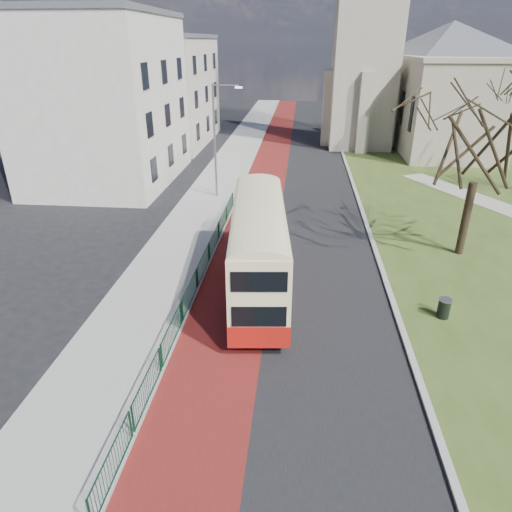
# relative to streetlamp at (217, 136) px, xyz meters

# --- Properties ---
(ground) EXTENTS (160.00, 160.00, 0.00)m
(ground) POSITION_rel_streetlamp_xyz_m (4.35, -18.00, -4.59)
(ground) COLOR black
(ground) RESTS_ON ground
(road_carriageway) EXTENTS (9.00, 120.00, 0.01)m
(road_carriageway) POSITION_rel_streetlamp_xyz_m (5.85, 2.00, -4.59)
(road_carriageway) COLOR black
(road_carriageway) RESTS_ON ground
(bus_lane) EXTENTS (3.40, 120.00, 0.01)m
(bus_lane) POSITION_rel_streetlamp_xyz_m (3.15, 2.00, -4.59)
(bus_lane) COLOR #591414
(bus_lane) RESTS_ON ground
(pavement_west) EXTENTS (4.00, 120.00, 0.12)m
(pavement_west) POSITION_rel_streetlamp_xyz_m (-0.65, 2.00, -4.53)
(pavement_west) COLOR gray
(pavement_west) RESTS_ON ground
(kerb_west) EXTENTS (0.25, 120.00, 0.13)m
(kerb_west) POSITION_rel_streetlamp_xyz_m (1.35, 2.00, -4.53)
(kerb_west) COLOR #999993
(kerb_west) RESTS_ON ground
(kerb_east) EXTENTS (0.25, 80.00, 0.13)m
(kerb_east) POSITION_rel_streetlamp_xyz_m (10.45, 4.00, -4.53)
(kerb_east) COLOR #999993
(kerb_east) RESTS_ON ground
(pedestrian_railing) EXTENTS (0.07, 24.00, 1.12)m
(pedestrian_railing) POSITION_rel_streetlamp_xyz_m (1.40, -14.00, -4.04)
(pedestrian_railing) COLOR #0C3721
(pedestrian_railing) RESTS_ON ground
(gothic_church) EXTENTS (16.38, 18.00, 40.00)m
(gothic_church) POSITION_rel_streetlamp_xyz_m (16.91, 20.00, 8.54)
(gothic_church) COLOR gray
(gothic_church) RESTS_ON ground
(street_block_near) EXTENTS (10.30, 14.30, 13.00)m
(street_block_near) POSITION_rel_streetlamp_xyz_m (-9.65, 4.00, 1.92)
(street_block_near) COLOR beige
(street_block_near) RESTS_ON ground
(street_block_far) EXTENTS (10.30, 16.30, 11.50)m
(street_block_far) POSITION_rel_streetlamp_xyz_m (-9.65, 20.00, 1.17)
(street_block_far) COLOR beige
(street_block_far) RESTS_ON ground
(streetlamp) EXTENTS (2.13, 0.18, 8.00)m
(streetlamp) POSITION_rel_streetlamp_xyz_m (0.00, 0.00, 0.00)
(streetlamp) COLOR gray
(streetlamp) RESTS_ON pavement_west
(bus) EXTENTS (3.25, 10.19, 4.19)m
(bus) POSITION_rel_streetlamp_xyz_m (4.31, -14.02, -2.20)
(bus) COLOR #AD1610
(bus) RESTS_ON ground
(winter_tree_near) EXTENTS (8.00, 8.00, 10.42)m
(winter_tree_near) POSITION_rel_streetlamp_xyz_m (15.03, -8.70, 2.67)
(winter_tree_near) COLOR black
(winter_tree_near) RESTS_ON grass_green
(litter_bin) EXTENTS (0.69, 0.69, 0.88)m
(litter_bin) POSITION_rel_streetlamp_xyz_m (12.35, -15.50, -4.11)
(litter_bin) COLOR black
(litter_bin) RESTS_ON grass_green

